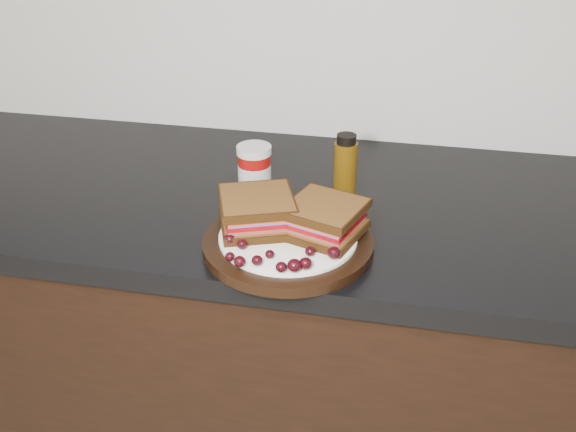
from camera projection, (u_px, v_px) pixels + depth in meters
name	position (u px, v px, depth m)	size (l,w,h in m)	color
base_cabinets	(208.00, 367.00, 1.48)	(3.96, 0.58, 0.86)	black
countertop	(194.00, 195.00, 1.26)	(3.98, 0.60, 0.04)	black
plate	(288.00, 243.00, 1.05)	(0.28, 0.28, 0.02)	black
sandwich_left	(257.00, 212.00, 1.06)	(0.12, 0.12, 0.05)	brown
sandwich_right	(324.00, 219.00, 1.04)	(0.12, 0.12, 0.05)	brown
grape_0	(230.00, 239.00, 1.01)	(0.02, 0.02, 0.02)	black
grape_1	(242.00, 244.00, 1.00)	(0.02, 0.02, 0.02)	black
grape_2	(230.00, 257.00, 0.97)	(0.02, 0.02, 0.01)	black
grape_3	(240.00, 261.00, 0.96)	(0.02, 0.02, 0.02)	black
grape_4	(257.00, 260.00, 0.96)	(0.02, 0.02, 0.02)	black
grape_5	(270.00, 254.00, 0.98)	(0.01, 0.01, 0.01)	black
grape_6	(281.00, 267.00, 0.95)	(0.02, 0.02, 0.02)	black
grape_7	(294.00, 265.00, 0.95)	(0.02, 0.02, 0.02)	black
grape_8	(306.00, 263.00, 0.95)	(0.02, 0.02, 0.02)	black
grape_9	(310.00, 251.00, 0.99)	(0.02, 0.02, 0.02)	black
grape_10	(334.00, 253.00, 0.98)	(0.02, 0.02, 0.02)	black
grape_11	(330.00, 244.00, 1.00)	(0.02, 0.02, 0.02)	black
grape_12	(339.00, 242.00, 1.01)	(0.02, 0.02, 0.02)	black
grape_13	(345.00, 234.00, 1.03)	(0.02, 0.02, 0.02)	black
grape_14	(338.00, 226.00, 1.05)	(0.02, 0.02, 0.02)	black
grape_15	(325.00, 226.00, 1.05)	(0.02, 0.02, 0.02)	black
grape_16	(274.00, 213.00, 1.09)	(0.02, 0.02, 0.02)	black
grape_17	(269.00, 213.00, 1.09)	(0.02, 0.02, 0.02)	black
grape_18	(246.00, 218.00, 1.08)	(0.02, 0.02, 0.02)	black
grape_19	(248.00, 219.00, 1.07)	(0.02, 0.02, 0.02)	black
grape_20	(246.00, 232.00, 1.03)	(0.02, 0.02, 0.02)	black
grape_21	(240.00, 235.00, 1.03)	(0.02, 0.02, 0.02)	black
grape_22	(264.00, 223.00, 1.06)	(0.01, 0.01, 0.01)	black
grape_23	(247.00, 216.00, 1.08)	(0.02, 0.02, 0.02)	black
grape_24	(248.00, 225.00, 1.06)	(0.02, 0.02, 0.02)	black
condiment_jar	(254.00, 170.00, 1.20)	(0.06, 0.06, 0.10)	maroon
oil_bottle	(345.00, 165.00, 1.19)	(0.04, 0.04, 0.12)	#533608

